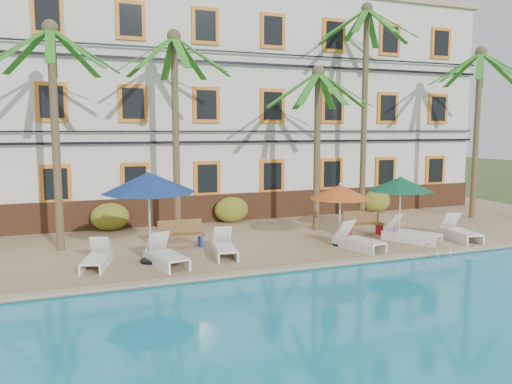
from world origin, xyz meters
name	(u,v)px	position (x,y,z in m)	size (l,w,h in m)	color
ground	(313,266)	(0.00, 0.00, 0.00)	(100.00, 100.00, 0.00)	#384C23
pool_deck	(256,231)	(0.00, 5.00, 0.12)	(30.00, 12.00, 0.25)	tan
swimming_pool	(488,358)	(0.00, -7.00, 0.10)	(26.00, 12.00, 0.20)	teal
pool_coping	(327,264)	(0.00, -0.90, 0.28)	(30.00, 0.35, 0.06)	tan
hotel_building	(220,106)	(0.00, 9.98, 5.37)	(25.40, 6.44, 10.22)	silver
palm_a	(54,104)	(-7.37, 3.88, 5.04)	(4.22, 4.22, 7.41)	brown
palm_b	(175,105)	(-3.27, 4.69, 5.11)	(4.22, 4.22, 7.55)	brown
palm_c	(317,124)	(2.15, 3.94, 4.45)	(4.22, 4.22, 6.43)	brown
palm_d	(365,85)	(5.16, 5.32, 6.13)	(4.22, 4.22, 9.33)	brown
palm_e	(478,109)	(10.02, 3.83, 5.13)	(4.22, 4.22, 7.58)	brown
shrub_left	(110,217)	(-5.57, 6.60, 0.80)	(1.50, 0.90, 1.10)	#2F5D1A
shrub_mid	(232,210)	(-0.53, 6.60, 0.80)	(1.50, 0.90, 1.10)	#2F5D1A
shrub_right	(376,201)	(6.77, 6.60, 0.80)	(1.50, 0.90, 1.10)	#2F5D1A
umbrella_blue	(149,183)	(-4.81, 1.25, 2.65)	(2.81, 2.81, 2.81)	black
umbrella_red	(340,192)	(1.64, 1.21, 2.10)	(2.17, 2.17, 2.18)	black
umbrella_green	(401,184)	(4.23, 1.36, 2.25)	(2.35, 2.35, 2.35)	black
lounger_a	(97,258)	(-6.36, 1.26, 0.51)	(1.04, 1.82, 0.81)	white
lounger_b	(166,255)	(-4.44, 0.80, 0.55)	(1.09, 2.04, 0.91)	white
lounger_c	(225,247)	(-2.49, 1.23, 0.53)	(0.94, 1.89, 0.85)	white
lounger_d	(358,240)	(1.96, 0.55, 0.54)	(1.11, 1.99, 0.89)	white
lounger_e	(410,233)	(4.28, 0.79, 0.55)	(1.59, 2.08, 0.94)	white
lounger_f	(459,232)	(6.18, 0.47, 0.54)	(1.00, 2.00, 0.90)	white
bench_left	(181,234)	(-3.55, 2.84, 0.72)	(1.52, 0.54, 0.93)	olive
bench_right	(363,223)	(3.33, 2.36, 0.72)	(1.53, 0.59, 0.93)	olive
pool_ladder	(437,254)	(3.94, -1.00, 0.25)	(0.54, 0.74, 0.74)	silver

